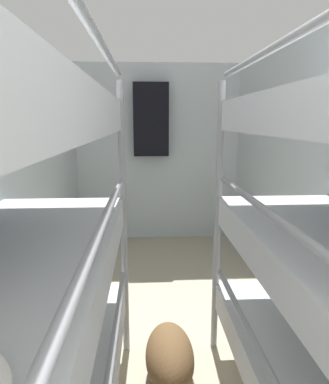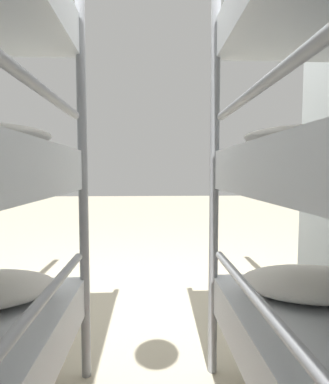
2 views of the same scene
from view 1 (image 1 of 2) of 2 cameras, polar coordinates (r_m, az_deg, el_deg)
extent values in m
cube|color=silver|center=(4.53, -1.12, 6.37)|extent=(2.22, 0.06, 2.28)
cylinder|color=gray|center=(2.24, -6.84, -5.55)|extent=(0.04, 0.04, 1.80)
cylinder|color=gray|center=(1.53, -9.01, -26.50)|extent=(0.03, 1.63, 0.03)
cube|color=silver|center=(1.42, -25.00, -13.03)|extent=(0.74, 1.92, 0.18)
cylinder|color=gray|center=(1.25, -9.89, -4.29)|extent=(0.03, 1.63, 0.03)
cylinder|color=gray|center=(1.23, -10.95, 23.70)|extent=(0.03, 1.63, 0.03)
cylinder|color=gray|center=(2.28, 8.82, -5.27)|extent=(0.04, 0.04, 1.80)
cylinder|color=gray|center=(1.59, 16.09, -25.12)|extent=(0.03, 1.63, 0.03)
cylinder|color=gray|center=(1.33, 17.56, -3.75)|extent=(0.03, 1.63, 0.03)
cylinder|color=gray|center=(1.31, 19.31, 22.56)|extent=(0.03, 1.63, 0.03)
ellipsoid|color=brown|center=(2.33, 0.86, -25.65)|extent=(0.30, 0.56, 0.30)
cube|color=black|center=(4.36, -2.26, 11.95)|extent=(0.44, 0.12, 0.90)
camera|label=2|loc=(1.77, 2.19, -7.31)|focal=28.00mm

